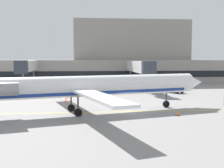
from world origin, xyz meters
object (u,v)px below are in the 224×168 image
at_px(baggage_tug, 178,85).
at_px(pushback_tractor, 80,85).
at_px(fuel_tank, 141,80).
at_px(regional_jet, 82,87).
at_px(belt_loader, 174,87).

height_order(baggage_tug, pushback_tractor, baggage_tug).
distance_m(pushback_tractor, fuel_tank, 14.34).
bearing_deg(regional_jet, fuel_tank, 67.14).
xyz_separation_m(regional_jet, pushback_tractor, (-0.59, 29.01, -2.31)).
relative_size(baggage_tug, pushback_tractor, 0.72).
relative_size(pushback_tractor, fuel_tank, 0.54).
height_order(baggage_tug, fuel_tank, fuel_tank).
relative_size(baggage_tug, fuel_tank, 0.39).
bearing_deg(baggage_tug, regional_jet, -128.26).
xyz_separation_m(baggage_tug, pushback_tractor, (-21.07, 3.03, -0.04)).
bearing_deg(fuel_tank, belt_loader, -70.82).
bearing_deg(baggage_tug, belt_loader, -115.36).
relative_size(pushback_tractor, belt_loader, 1.23).
xyz_separation_m(pushback_tractor, belt_loader, (18.20, -9.10, 0.09)).
height_order(baggage_tug, belt_loader, belt_loader).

